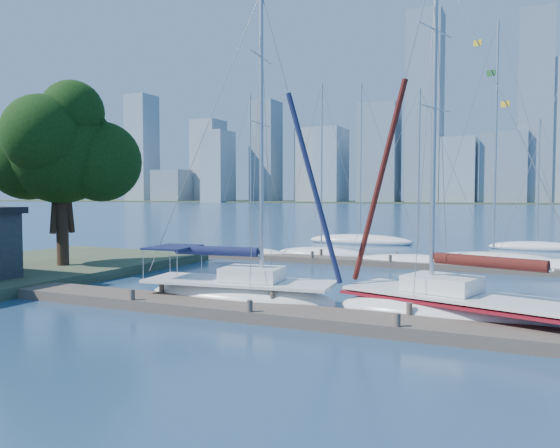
% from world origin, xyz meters
% --- Properties ---
extents(ground, '(700.00, 700.00, 0.00)m').
position_xyz_m(ground, '(0.00, 0.00, 0.00)').
color(ground, navy).
rests_on(ground, ground).
extents(near_dock, '(26.00, 2.00, 0.40)m').
position_xyz_m(near_dock, '(0.00, 0.00, 0.20)').
color(near_dock, '#4E4339').
rests_on(near_dock, ground).
extents(far_dock, '(30.00, 1.80, 0.36)m').
position_xyz_m(far_dock, '(2.00, 16.00, 0.18)').
color(far_dock, '#4E4339').
rests_on(far_dock, ground).
extents(shore, '(12.00, 22.00, 0.50)m').
position_xyz_m(shore, '(-17.00, 3.00, 0.25)').
color(shore, '#38472D').
rests_on(shore, ground).
extents(far_shore, '(800.00, 100.00, 1.50)m').
position_xyz_m(far_shore, '(0.00, 320.00, 0.00)').
color(far_shore, '#38472D').
rests_on(far_shore, ground).
extents(tree, '(7.96, 7.25, 10.39)m').
position_xyz_m(tree, '(-14.72, 5.05, 6.96)').
color(tree, black).
rests_on(tree, ground).
extents(sailboat_navy, '(8.42, 3.58, 12.68)m').
position_xyz_m(sailboat_navy, '(-1.92, 1.84, 1.00)').
color(sailboat_navy, white).
rests_on(sailboat_navy, ground).
extents(sailboat_maroon, '(8.83, 5.07, 13.16)m').
position_xyz_m(sailboat_maroon, '(6.38, 2.19, 1.02)').
color(sailboat_maroon, white).
rests_on(sailboat_maroon, ground).
extents(bg_boat_0, '(5.94, 2.46, 11.70)m').
position_xyz_m(bg_boat_0, '(-9.26, 16.79, 0.24)').
color(bg_boat_0, white).
rests_on(bg_boat_0, ground).
extents(bg_boat_1, '(6.86, 3.07, 12.40)m').
position_xyz_m(bg_boat_1, '(-4.73, 18.81, 0.25)').
color(bg_boat_1, white).
rests_on(bg_boat_1, ground).
extents(bg_boat_2, '(8.42, 3.77, 11.10)m').
position_xyz_m(bg_boat_2, '(2.36, 16.62, 0.23)').
color(bg_boat_2, white).
rests_on(bg_boat_2, ground).
extents(bg_boat_3, '(8.55, 4.30, 15.29)m').
position_xyz_m(bg_boat_3, '(6.56, 18.84, 0.30)').
color(bg_boat_3, white).
rests_on(bg_boat_3, ground).
extents(bg_boat_6, '(9.81, 5.59, 14.74)m').
position_xyz_m(bg_boat_6, '(-5.33, 30.51, 0.29)').
color(bg_boat_6, white).
rests_on(bg_boat_6, ground).
extents(bg_boat_7, '(7.47, 3.79, 10.70)m').
position_xyz_m(bg_boat_7, '(9.11, 30.71, 0.23)').
color(bg_boat_7, white).
rests_on(bg_boat_7, ground).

